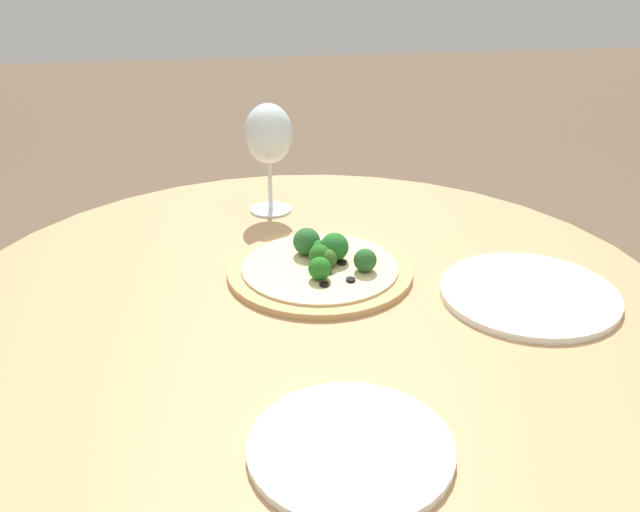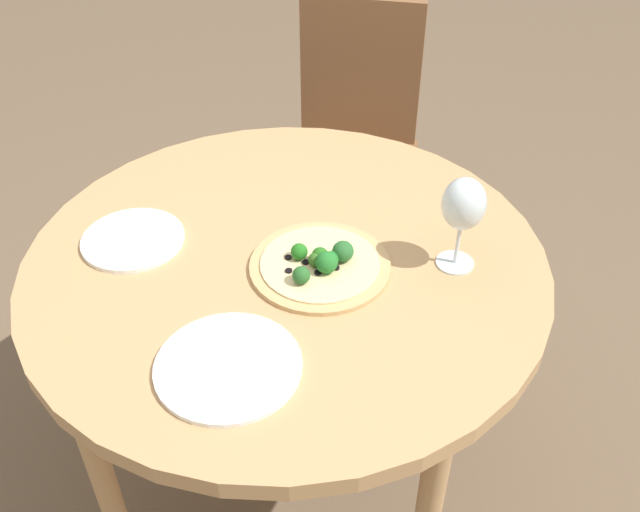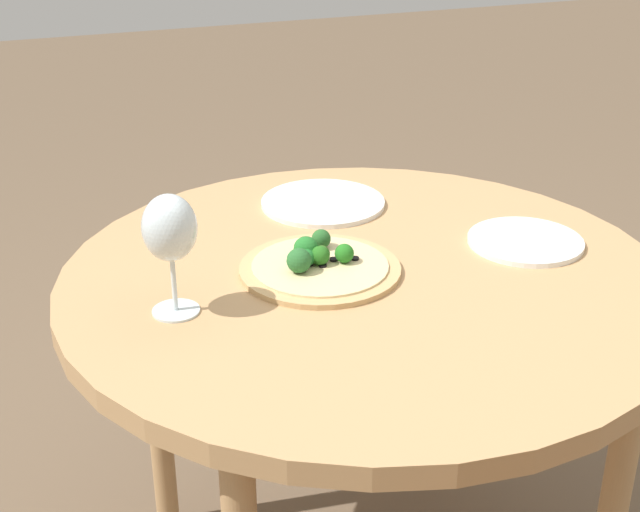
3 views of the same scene
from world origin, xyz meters
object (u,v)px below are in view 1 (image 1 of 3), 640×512
pizza (322,265)px  wine_glass (269,136)px  plate_near (529,294)px  plate_far (352,448)px

pizza → wine_glass: 0.30m
pizza → plate_near: 0.31m
pizza → plate_far: size_ratio=1.32×
pizza → plate_far: pizza is taller
pizza → plate_near: bearing=67.6°
pizza → plate_far: bearing=-3.9°
pizza → plate_far: (0.40, -0.03, -0.01)m
pizza → wine_glass: size_ratio=1.41×
plate_near → plate_far: (0.28, -0.31, 0.00)m
wine_glass → plate_far: (0.66, 0.03, -0.14)m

